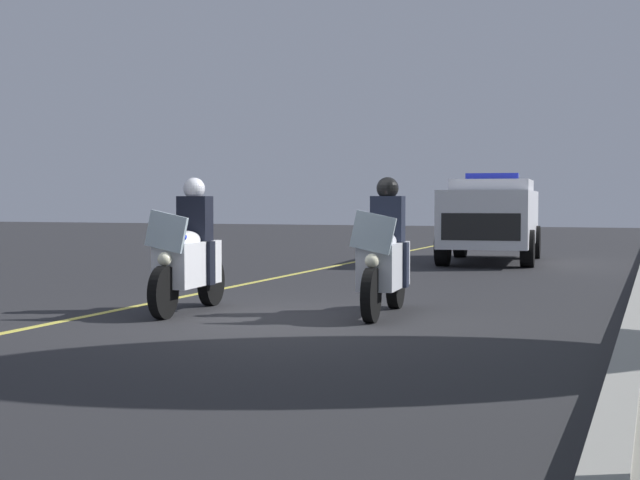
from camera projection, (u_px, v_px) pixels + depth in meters
The scene contains 6 objects.
ground_plane at pixel (277, 321), 10.88m from camera, with size 80.00×80.00×0.00m, color #28282B.
curb_strip at pixel (634, 332), 9.49m from camera, with size 48.00×0.24×0.15m, color #9E9B93.
lane_stripe_center at pixel (105, 312), 11.69m from camera, with size 48.00×0.12×0.01m, color #E0D14C.
police_motorcycle_lead_left at pixel (189, 257), 11.77m from camera, with size 2.14×0.62×1.72m.
police_motorcycle_lead_right at pixel (384, 259), 11.45m from camera, with size 2.14×0.62×1.72m.
police_suv at pixel (492, 216), 21.26m from camera, with size 5.04×2.38×2.05m.
Camera 1 is at (9.98, 4.22, 1.43)m, focal length 51.80 mm.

